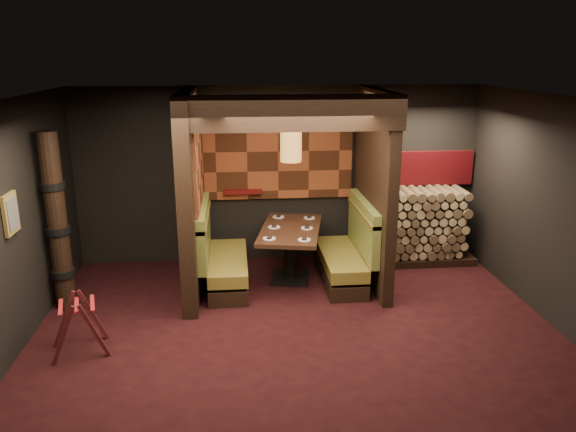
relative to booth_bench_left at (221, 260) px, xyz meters
The scene contains 23 objects.
floor 1.95m from the booth_bench_left, 59.77° to the right, with size 6.50×5.50×0.02m, color black.
ceiling 3.11m from the booth_bench_left, 59.77° to the right, with size 6.50×5.50×0.02m, color black.
wall_back 1.79m from the booth_bench_left, 49.10° to the left, with size 6.50×0.02×2.85m, color black.
wall_front 4.63m from the booth_bench_left, 77.70° to the right, with size 6.50×0.02×2.85m, color black.
wall_left 3.01m from the booth_bench_left, 144.33° to the right, with size 0.02×5.50×2.85m, color black.
wall_right 4.65m from the booth_bench_left, 21.35° to the right, with size 0.02×5.50×2.85m, color black.
partition_left 1.10m from the booth_bench_left, behind, with size 0.20×2.20×2.85m, color black.
partition_right 2.48m from the booth_bench_left, ahead, with size 0.15×2.10×2.85m, color black.
header_beam 2.60m from the booth_bench_left, 45.41° to the right, with size 2.85×0.18×0.44m, color black.
tapa_back_panel 2.00m from the booth_bench_left, 48.54° to the left, with size 2.40×0.06×1.55m, color brown.
tapa_side_panel 1.48m from the booth_bench_left, 146.90° to the left, with size 0.04×1.85×1.45m, color brown.
lacquer_shelf 1.32m from the booth_bench_left, 70.12° to the left, with size 0.60×0.12×0.07m, color #5E0F10.
booth_bench_left is the anchor object (origin of this frame).
booth_bench_right 1.89m from the booth_bench_left, ahead, with size 0.68×1.60×1.14m.
dining_table 1.07m from the booth_bench_left, ahead, with size 1.14×1.70×0.83m.
place_settings 1.14m from the booth_bench_left, ahead, with size 0.87×1.33×0.03m.
pendant_lamp 1.97m from the booth_bench_left, ahead, with size 0.30×0.30×1.01m.
framed_picture 3.00m from the booth_bench_left, 145.49° to the right, with size 0.05×0.36×0.46m.
luggage_rack 2.39m from the booth_bench_left, 131.73° to the right, with size 0.76×0.61×0.72m.
totem_column 2.30m from the booth_bench_left, 165.25° to the right, with size 0.31×0.31×2.40m.
firewood_stack 3.33m from the booth_bench_left, 12.17° to the left, with size 1.73×0.70×1.22m.
mosaic_header 3.58m from the booth_bench_left, 17.60° to the left, with size 1.83×0.10×0.56m, color maroon.
bay_front_post 2.58m from the booth_bench_left, ahead, with size 0.08×0.08×2.85m, color black.
Camera 1 is at (-0.72, -6.16, 3.36)m, focal length 35.00 mm.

